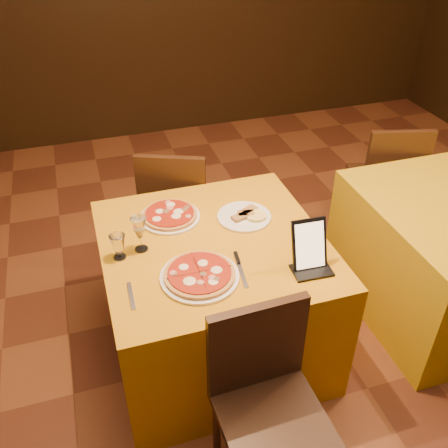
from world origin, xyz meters
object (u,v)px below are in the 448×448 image
object	(u,v)px
wine_glass	(140,234)
water_glass	(118,247)
tablet	(309,244)
chair_main_near	(273,419)
chair_side_far	(382,178)
main_table	(214,296)
pizza_near	(200,275)
pizza_far	(170,216)
chair_main_far	(178,205)

from	to	relation	value
wine_glass	water_glass	size ratio (longest dim) A/B	1.46
water_glass	tablet	bearing A→B (deg)	-20.97
chair_main_near	water_glass	size ratio (longest dim) A/B	7.00
chair_side_far	wine_glass	distance (m)	1.98
main_table	pizza_near	bearing A→B (deg)	-119.35
pizza_near	tablet	bearing A→B (deg)	-6.98
main_table	pizza_near	world-z (taller)	pizza_near
water_glass	chair_side_far	bearing A→B (deg)	20.02
pizza_far	water_glass	world-z (taller)	water_glass
main_table	wine_glass	distance (m)	0.59
chair_main_far	wine_glass	size ratio (longest dim) A/B	4.79
chair_main_far	pizza_far	world-z (taller)	chair_main_far
pizza_near	water_glass	bearing A→B (deg)	141.75
chair_main_far	wine_glass	bearing A→B (deg)	88.37
main_table	chair_main_far	world-z (taller)	chair_main_far
chair_main_near	chair_side_far	xyz separation A→B (m)	(1.47, 1.55, 0.00)
chair_main_near	pizza_near	world-z (taller)	chair_main_near
wine_glass	chair_main_near	bearing A→B (deg)	-68.15
chair_main_far	wine_glass	world-z (taller)	wine_glass
main_table	chair_main_near	size ratio (longest dim) A/B	1.21
main_table	wine_glass	size ratio (longest dim) A/B	5.79
wine_glass	tablet	bearing A→B (deg)	-25.78
chair_main_near	water_glass	xyz separation A→B (m)	(-0.46, 0.85, 0.36)
wine_glass	main_table	bearing A→B (deg)	-7.18
pizza_near	water_glass	size ratio (longest dim) A/B	2.78
main_table	water_glass	xyz separation A→B (m)	(-0.46, 0.01, 0.44)
main_table	water_glass	size ratio (longest dim) A/B	8.46
main_table	pizza_far	world-z (taller)	pizza_far
wine_glass	water_glass	distance (m)	0.12
chair_main_far	chair_side_far	xyz separation A→B (m)	(1.47, -0.10, 0.00)
tablet	water_glass	bearing A→B (deg)	161.88
chair_main_near	pizza_near	distance (m)	0.68
chair_main_far	pizza_near	distance (m)	1.11
chair_main_near	chair_main_far	bearing A→B (deg)	88.18
chair_main_near	tablet	xyz separation A→B (m)	(0.37, 0.53, 0.41)
pizza_near	chair_main_far	bearing A→B (deg)	82.72
wine_glass	water_glass	world-z (taller)	wine_glass
chair_main_near	tablet	bearing A→B (deg)	53.33
pizza_near	chair_side_far	bearing A→B (deg)	30.82
chair_main_near	pizza_near	size ratio (longest dim) A/B	2.52
pizza_far	tablet	world-z (taller)	tablet
chair_side_far	tablet	world-z (taller)	tablet
main_table	chair_side_far	size ratio (longest dim) A/B	1.21
chair_main_near	tablet	size ratio (longest dim) A/B	3.73
tablet	wine_glass	bearing A→B (deg)	157.07
wine_glass	tablet	world-z (taller)	tablet
pizza_near	main_table	bearing A→B (deg)	60.65
pizza_near	tablet	distance (m)	0.52
chair_side_far	pizza_far	bearing A→B (deg)	30.14
chair_side_far	wine_glass	world-z (taller)	wine_glass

